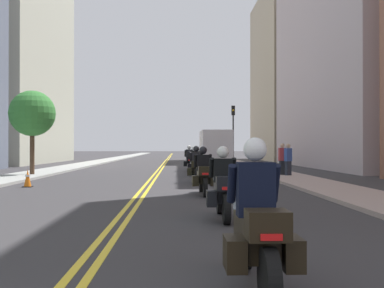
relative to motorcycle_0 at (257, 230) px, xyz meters
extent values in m
plane|color=#343234|center=(-2.02, 44.03, -0.65)|extent=(264.00, 264.00, 0.00)
cube|color=#989994|center=(-8.73, 44.03, -0.59)|extent=(2.34, 144.00, 0.12)
cube|color=#A89189|center=(4.68, 44.03, -0.59)|extent=(2.34, 144.00, 0.12)
cube|color=yellow|center=(-2.14, 44.03, -0.65)|extent=(0.12, 132.00, 0.01)
cube|color=yellow|center=(-1.90, 44.03, -0.65)|extent=(0.12, 132.00, 0.01)
cube|color=silver|center=(0.74, 4.03, -0.65)|extent=(0.14, 2.40, 0.01)
cube|color=silver|center=(0.74, 10.03, -0.65)|extent=(0.14, 2.40, 0.01)
cube|color=silver|center=(0.74, 16.03, -0.65)|extent=(0.14, 2.40, 0.01)
cube|color=silver|center=(0.74, 22.03, -0.65)|extent=(0.14, 2.40, 0.01)
cube|color=silver|center=(0.74, 28.03, -0.65)|extent=(0.14, 2.40, 0.01)
cube|color=silver|center=(0.74, 34.03, -0.65)|extent=(0.14, 2.40, 0.01)
cube|color=silver|center=(0.74, 40.03, -0.65)|extent=(0.14, 2.40, 0.01)
cube|color=silver|center=(0.74, 46.03, -0.65)|extent=(0.14, 2.40, 0.01)
cube|color=silver|center=(0.74, 52.03, -0.65)|extent=(0.14, 2.40, 0.01)
cube|color=#BAA8AC|center=(12.71, 30.93, 8.10)|extent=(7.35, 21.95, 17.50)
cube|color=#AFAF9B|center=(-16.36, 42.14, 11.88)|extent=(6.57, 19.52, 25.06)
cube|color=tan|center=(12.95, 50.90, 9.13)|extent=(7.84, 15.87, 19.56)
cube|color=#2D3847|center=(16.89, 50.90, 4.24)|extent=(0.04, 13.33, 0.90)
cube|color=#2D3847|center=(16.89, 50.90, 14.99)|extent=(0.04, 13.33, 0.90)
cylinder|color=black|center=(0.00, 0.95, -0.34)|extent=(0.13, 0.62, 0.62)
cylinder|color=black|center=(0.00, -0.69, -0.34)|extent=(0.13, 0.62, 0.62)
cube|color=silver|center=(0.00, 0.95, -0.02)|extent=(0.14, 0.32, 0.04)
cube|color=black|center=(0.00, 0.13, -0.06)|extent=(0.32, 1.25, 0.40)
cube|color=black|center=(0.00, -0.61, 0.16)|extent=(0.40, 0.36, 0.28)
cube|color=red|center=(0.00, -0.80, 0.08)|extent=(0.20, 0.03, 0.06)
cube|color=black|center=(-0.28, -0.36, -0.16)|extent=(0.20, 0.44, 0.32)
cube|color=black|center=(0.28, -0.37, -0.16)|extent=(0.20, 0.44, 0.32)
cube|color=#B2C1CC|center=(0.00, 0.65, 0.32)|extent=(0.36, 0.12, 0.36)
cube|color=black|center=(0.00, 0.08, 0.43)|extent=(0.40, 0.26, 0.59)
cylinder|color=black|center=(-0.24, 0.23, 0.48)|extent=(0.10, 0.28, 0.45)
cylinder|color=black|center=(0.24, 0.23, 0.48)|extent=(0.10, 0.28, 0.45)
sphere|color=white|center=(0.00, 0.11, 0.87)|extent=(0.26, 0.26, 0.26)
cylinder|color=black|center=(0.14, 5.92, -0.34)|extent=(0.13, 0.62, 0.62)
cylinder|color=black|center=(0.13, 4.37, -0.34)|extent=(0.13, 0.62, 0.62)
cube|color=silver|center=(0.14, 5.92, -0.01)|extent=(0.14, 0.32, 0.04)
cube|color=black|center=(0.14, 5.14, -0.06)|extent=(0.33, 1.18, 0.40)
cube|color=black|center=(0.13, 4.44, 0.16)|extent=(0.40, 0.36, 0.28)
cube|color=red|center=(0.13, 4.25, 0.08)|extent=(0.20, 0.03, 0.06)
cube|color=black|center=(-0.15, 4.68, -0.16)|extent=(0.20, 0.44, 0.32)
cube|color=black|center=(0.41, 4.67, -0.16)|extent=(0.20, 0.44, 0.32)
cube|color=#B2C1CC|center=(0.14, 5.64, 0.32)|extent=(0.36, 0.12, 0.36)
cube|color=black|center=(0.14, 5.09, 0.39)|extent=(0.40, 0.26, 0.51)
cylinder|color=black|center=(-0.10, 5.24, 0.44)|extent=(0.10, 0.28, 0.45)
cylinder|color=black|center=(0.38, 5.24, 0.44)|extent=(0.10, 0.28, 0.45)
sphere|color=white|center=(0.14, 5.12, 0.78)|extent=(0.26, 0.26, 0.26)
cylinder|color=black|center=(-0.03, 11.21, -0.35)|extent=(0.13, 0.61, 0.61)
cylinder|color=black|center=(0.01, 9.57, -0.35)|extent=(0.13, 0.61, 0.61)
cube|color=silver|center=(-0.03, 11.21, -0.03)|extent=(0.15, 0.32, 0.04)
cube|color=black|center=(-0.01, 10.39, -0.07)|extent=(0.35, 1.25, 0.40)
cube|color=black|center=(0.01, 9.66, 0.15)|extent=(0.41, 0.37, 0.28)
cube|color=red|center=(0.01, 9.47, 0.07)|extent=(0.20, 0.03, 0.06)
cube|color=black|center=(-0.28, 9.90, -0.17)|extent=(0.21, 0.44, 0.32)
cube|color=black|center=(0.28, 9.91, -0.17)|extent=(0.21, 0.44, 0.32)
cube|color=#B2C1CC|center=(-0.02, 10.92, 0.31)|extent=(0.36, 0.13, 0.36)
cube|color=black|center=(-0.01, 10.34, 0.39)|extent=(0.41, 0.27, 0.51)
cylinder|color=black|center=(-0.25, 10.49, 0.44)|extent=(0.11, 0.28, 0.45)
cylinder|color=black|center=(0.23, 10.50, 0.44)|extent=(0.11, 0.28, 0.45)
sphere|color=black|center=(-0.01, 10.37, 0.78)|extent=(0.26, 0.26, 0.26)
cylinder|color=black|center=(0.02, 16.37, -0.34)|extent=(0.15, 0.64, 0.63)
cylinder|color=black|center=(-0.05, 14.88, -0.34)|extent=(0.15, 0.64, 0.63)
cube|color=silver|center=(0.02, 16.37, 0.00)|extent=(0.15, 0.33, 0.04)
cube|color=black|center=(-0.01, 15.63, -0.06)|extent=(0.37, 1.15, 0.40)
cube|color=black|center=(-0.04, 14.95, 0.16)|extent=(0.42, 0.38, 0.28)
cube|color=red|center=(-0.05, 14.76, 0.08)|extent=(0.20, 0.04, 0.06)
cube|color=black|center=(-0.31, 15.19, -0.16)|extent=(0.22, 0.45, 0.32)
cube|color=black|center=(0.25, 15.16, -0.16)|extent=(0.22, 0.45, 0.32)
cube|color=#B2C1CC|center=(0.01, 16.10, 0.32)|extent=(0.37, 0.14, 0.36)
cube|color=black|center=(-0.02, 15.58, 0.41)|extent=(0.41, 0.28, 0.53)
cylinder|color=black|center=(-0.25, 15.74, 0.46)|extent=(0.11, 0.29, 0.45)
cylinder|color=black|center=(0.23, 15.71, 0.46)|extent=(0.11, 0.29, 0.45)
sphere|color=black|center=(-0.02, 15.61, 0.82)|extent=(0.26, 0.26, 0.26)
cylinder|color=black|center=(0.02, 21.07, -0.32)|extent=(0.17, 0.67, 0.66)
cylinder|color=black|center=(0.10, 19.62, -0.32)|extent=(0.17, 0.67, 0.66)
cube|color=silver|center=(0.02, 21.07, 0.03)|extent=(0.16, 0.33, 0.04)
cube|color=black|center=(0.06, 20.34, -0.04)|extent=(0.38, 1.12, 0.40)
cube|color=black|center=(0.10, 19.69, 0.18)|extent=(0.42, 0.38, 0.28)
cube|color=red|center=(0.11, 19.50, 0.10)|extent=(0.20, 0.04, 0.06)
cube|color=black|center=(-0.19, 19.89, -0.14)|extent=(0.22, 0.45, 0.32)
cube|color=black|center=(0.36, 19.92, -0.14)|extent=(0.22, 0.45, 0.32)
cube|color=#B2C1CC|center=(0.04, 20.81, 0.34)|extent=(0.37, 0.14, 0.36)
cube|color=black|center=(0.06, 20.29, 0.42)|extent=(0.41, 0.28, 0.52)
cylinder|color=black|center=(-0.18, 20.43, 0.47)|extent=(0.12, 0.29, 0.45)
cylinder|color=black|center=(0.30, 20.46, 0.47)|extent=(0.12, 0.29, 0.45)
sphere|color=white|center=(0.06, 20.32, 0.82)|extent=(0.26, 0.26, 0.26)
cylinder|color=black|center=(-0.10, 26.16, -0.33)|extent=(0.13, 0.64, 0.64)
cylinder|color=black|center=(-0.04, 24.60, -0.33)|extent=(0.13, 0.64, 0.64)
cube|color=silver|center=(-0.10, 26.16, 0.00)|extent=(0.15, 0.33, 0.04)
cube|color=black|center=(-0.07, 25.38, -0.05)|extent=(0.37, 1.20, 0.40)
cube|color=black|center=(-0.05, 24.68, 0.17)|extent=(0.41, 0.38, 0.28)
cube|color=red|center=(-0.04, 24.49, 0.09)|extent=(0.20, 0.04, 0.06)
cube|color=black|center=(-0.33, 24.90, -0.15)|extent=(0.22, 0.45, 0.32)
cube|color=black|center=(0.22, 24.92, -0.15)|extent=(0.22, 0.45, 0.32)
cube|color=#B2C1CC|center=(-0.09, 25.88, 0.33)|extent=(0.36, 0.14, 0.36)
cube|color=black|center=(-0.07, 25.33, 0.44)|extent=(0.41, 0.28, 0.60)
cylinder|color=black|center=(-0.32, 25.47, 0.49)|extent=(0.11, 0.28, 0.45)
cylinder|color=black|center=(0.16, 25.49, 0.49)|extent=(0.11, 0.28, 0.45)
sphere|color=white|center=(-0.07, 25.36, 0.88)|extent=(0.26, 0.26, 0.26)
cube|color=black|center=(-6.61, 13.49, -0.64)|extent=(0.35, 0.35, 0.03)
cone|color=orange|center=(-6.61, 13.49, -0.29)|extent=(0.28, 0.28, 0.66)
cylinder|color=white|center=(-6.61, 13.49, -0.21)|extent=(0.19, 0.19, 0.08)
cylinder|color=black|center=(3.91, 35.11, 1.50)|extent=(0.12, 0.12, 4.30)
cube|color=black|center=(3.91, 35.11, 3.99)|extent=(0.28, 0.28, 0.80)
sphere|color=yellow|center=(3.91, 34.96, 3.99)|extent=(0.18, 0.18, 0.18)
cube|color=#22252C|center=(4.57, 19.26, -0.23)|extent=(0.31, 0.25, 0.84)
cube|color=#B8383D|center=(4.57, 19.26, 0.52)|extent=(0.39, 0.28, 0.66)
sphere|color=tan|center=(4.57, 19.26, 0.97)|extent=(0.22, 0.22, 0.22)
cube|color=#222632|center=(4.76, 18.83, -0.24)|extent=(0.34, 0.31, 0.83)
cube|color=#36529D|center=(4.76, 18.83, 0.50)|extent=(0.42, 0.37, 0.66)
sphere|color=tan|center=(4.76, 18.83, 0.95)|extent=(0.22, 0.22, 0.22)
cylinder|color=#493423|center=(-8.45, 20.19, 0.58)|extent=(0.24, 0.24, 2.47)
sphere|color=#337732|center=(-8.45, 20.19, 2.66)|extent=(2.40, 2.40, 2.40)
cube|color=#BAB2C2|center=(2.11, 34.60, 0.45)|extent=(2.00, 1.80, 2.20)
cube|color=silver|center=(2.11, 31.60, 0.75)|extent=(2.20, 5.20, 2.80)
cylinder|color=black|center=(2.11, 34.20, -0.20)|extent=(2.00, 0.90, 0.90)
cylinder|color=black|center=(2.11, 30.00, -0.20)|extent=(2.00, 0.90, 0.90)
camera|label=1|loc=(-0.86, -5.08, 0.89)|focal=44.68mm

